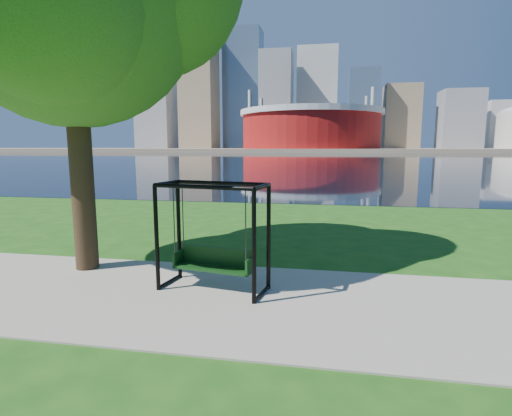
# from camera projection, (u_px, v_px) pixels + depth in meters

# --- Properties ---
(ground) EXTENTS (900.00, 900.00, 0.00)m
(ground) POSITION_uv_depth(u_px,v_px,m) (245.00, 291.00, 7.63)
(ground) COLOR #1E5114
(ground) RESTS_ON ground
(path) EXTENTS (120.00, 4.00, 0.03)m
(path) POSITION_uv_depth(u_px,v_px,m) (239.00, 300.00, 7.15)
(path) COLOR #9E937F
(path) RESTS_ON ground
(river) EXTENTS (900.00, 180.00, 0.02)m
(river) POSITION_uv_depth(u_px,v_px,m) (324.00, 158.00, 106.81)
(river) COLOR black
(river) RESTS_ON ground
(far_bank) EXTENTS (900.00, 228.00, 2.00)m
(far_bank) POSITION_uv_depth(u_px,v_px,m) (328.00, 150.00, 305.01)
(far_bank) COLOR #937F60
(far_bank) RESTS_ON ground
(stadium) EXTENTS (83.00, 83.00, 32.00)m
(stadium) POSITION_uv_depth(u_px,v_px,m) (311.00, 128.00, 235.77)
(stadium) COLOR maroon
(stadium) RESTS_ON far_bank
(skyline) EXTENTS (392.00, 66.00, 96.50)m
(skyline) POSITION_uv_depth(u_px,v_px,m) (324.00, 105.00, 313.54)
(skyline) COLOR gray
(skyline) RESTS_ON far_bank
(swing) EXTENTS (2.15, 1.21, 2.08)m
(swing) POSITION_uv_depth(u_px,v_px,m) (213.00, 239.00, 7.55)
(swing) COLOR black
(swing) RESTS_ON ground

